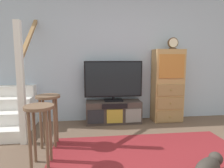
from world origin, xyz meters
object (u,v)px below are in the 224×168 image
Objects in this scene: side_cabinet at (167,86)px; bar_stool_far at (48,109)px; desk_clock at (173,43)px; dog at (209,168)px; television at (113,80)px; bar_stool_near at (40,122)px; media_console at (114,112)px.

bar_stool_far is at bearing -157.17° from side_cabinet.
desk_clock is 2.42m from dog.
television is 1.83m from bar_stool_near.
bar_stool_far is (-2.15, -0.91, -0.17)m from side_cabinet.
desk_clock is (1.17, -0.00, 1.34)m from media_console.
media_console is 0.95× the size of television.
media_console is 1.20m from side_cabinet.
bar_stool_near is at bearing -88.90° from bar_stool_far.
bar_stool_near reaches higher than dog.
bar_stool_near is (-1.05, -1.47, -0.30)m from television.
television is 2.33× the size of dog.
desk_clock reaches higher than bar_stool_far.
media_console is 1.46× the size of bar_stool_near.
bar_stool_near is 0.55m from bar_stool_far.
dog is at bearing -14.06° from bar_stool_near.
television is 2.21m from dog.
bar_stool_far is at bearing 91.10° from bar_stool_near.
side_cabinet is at bearing 168.31° from desk_clock.
bar_stool_near reaches higher than media_console.
desk_clock is (0.07, -0.01, 0.84)m from side_cabinet.
television is 1.10m from side_cabinet.
desk_clock is 0.31× the size of bar_stool_near.
bar_stool_far is (-2.22, -0.89, -1.00)m from desk_clock.
media_console is 1.78m from desk_clock.
side_cabinet is 2.34m from bar_stool_far.
bar_stool_near is (-2.21, -1.44, -1.01)m from desk_clock.
television reaches higher than dog.
desk_clock reaches higher than media_console.
dog is (0.78, -1.91, -0.10)m from media_console.
television is at bearing 41.02° from bar_stool_far.
side_cabinet is 1.93× the size of bar_stool_far.
bar_stool_far is 1.55× the size of dog.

